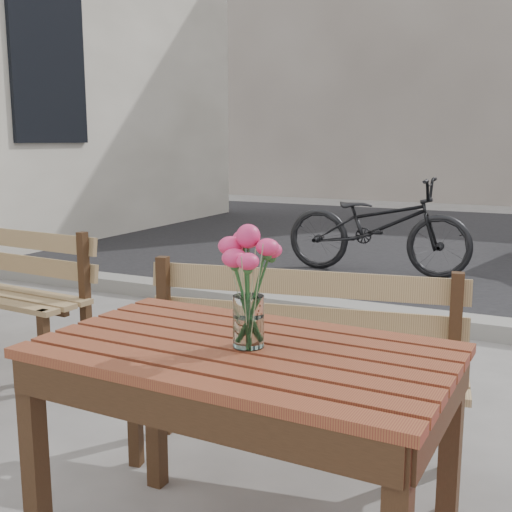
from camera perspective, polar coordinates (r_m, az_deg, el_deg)
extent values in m
cube|color=black|center=(8.33, -17.95, 15.76)|extent=(0.06, 1.20, 1.80)
cube|color=black|center=(8.65, 21.01, 0.72)|extent=(30.00, 8.00, 0.00)
cube|color=gray|center=(4.75, 16.48, -5.74)|extent=(30.00, 0.25, 0.12)
cube|color=gray|center=(16.18, 13.22, 19.51)|extent=(8.00, 3.00, 8.00)
cube|color=maroon|center=(1.90, -1.18, -8.42)|extent=(1.22, 0.74, 0.03)
cube|color=#321F10|center=(2.15, -19.02, -17.48)|extent=(0.06, 0.06, 0.71)
cube|color=#321F10|center=(2.55, -8.93, -12.45)|extent=(0.06, 0.06, 0.71)
cube|color=#321F10|center=(2.14, 16.80, -17.46)|extent=(0.06, 0.06, 0.71)
cube|color=olive|center=(2.61, 3.14, -9.93)|extent=(1.41, 0.60, 0.03)
cube|color=olive|center=(2.74, 4.15, -3.99)|extent=(1.35, 0.27, 0.37)
cube|color=#321F10|center=(2.75, -10.80, -13.71)|extent=(0.06, 0.06, 0.45)
cube|color=#321F10|center=(2.50, 16.94, -16.61)|extent=(0.06, 0.06, 0.45)
cube|color=#321F10|center=(2.95, -8.19, -8.04)|extent=(0.06, 0.06, 0.83)
cube|color=#321F10|center=(2.71, 17.07, -10.06)|extent=(0.06, 0.06, 0.83)
cylinder|color=white|center=(1.86, -0.68, -5.83)|extent=(0.09, 0.09, 0.15)
cylinder|color=#27612D|center=(1.85, -0.68, -3.57)|extent=(0.05, 0.05, 0.30)
cube|color=olive|center=(4.24, -20.67, 0.45)|extent=(1.36, 0.13, 0.37)
cube|color=#321F10|center=(3.65, -18.38, -8.02)|extent=(0.05, 0.05, 0.45)
cube|color=#321F10|center=(3.80, -15.02, -4.14)|extent=(0.05, 0.05, 0.83)
imported|color=black|center=(6.56, 10.75, 2.68)|extent=(1.88, 0.72, 0.98)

